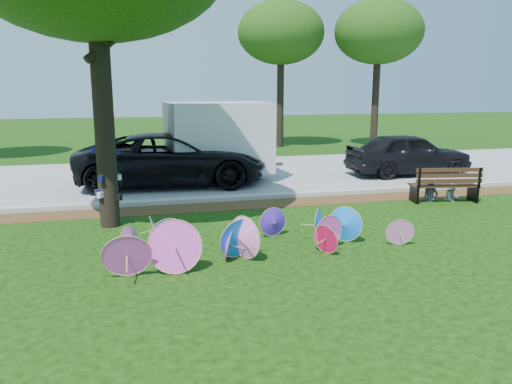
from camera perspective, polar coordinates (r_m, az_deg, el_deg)
ground at (r=9.08m, az=-0.03°, el=-8.30°), size 90.00×90.00×0.00m
mulch_strip at (r=13.30m, az=-4.69°, el=-1.70°), size 90.00×1.00×0.01m
curb at (r=13.96m, az=-5.15°, el=-0.82°), size 90.00×0.30×0.12m
street at (r=18.01m, az=-7.19°, el=1.87°), size 90.00×8.00×0.01m
parasol_pile at (r=9.38m, az=-2.23°, el=-5.17°), size 6.04×2.35×0.95m
black_van at (r=16.30m, az=-9.60°, el=3.70°), size 6.20×3.15×1.68m
dark_pickup at (r=18.77m, az=17.01°, el=4.18°), size 4.47×1.82×1.52m
cargo_trailer at (r=16.86m, az=-4.27°, el=6.23°), size 3.47×2.36×2.92m
park_bench at (r=14.76m, az=20.64°, el=0.86°), size 1.98×1.03×0.98m
person_left at (r=14.59m, az=19.43°, el=1.28°), size 0.47×0.33×1.21m
person_right at (r=15.00m, az=21.64°, el=1.06°), size 0.54×0.44×1.04m
bg_trees at (r=24.63m, az=-4.69°, el=18.08°), size 24.15×6.02×7.40m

